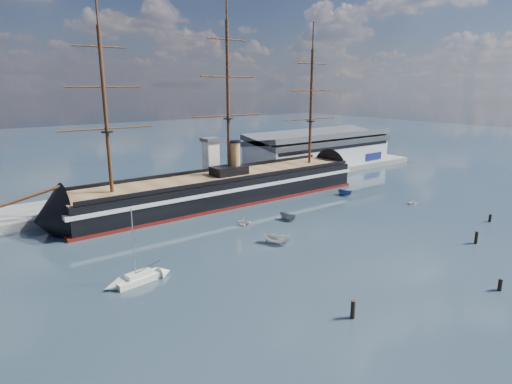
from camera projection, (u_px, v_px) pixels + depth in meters
ground at (269, 218)px, 109.11m from camera, size 600.00×600.00×0.00m
quay at (225, 186)px, 142.79m from camera, size 180.00×18.00×2.00m
warehouse at (319, 149)px, 172.07m from camera, size 63.00×21.00×11.60m
quay_tower at (211, 161)px, 133.99m from camera, size 5.00×5.00×15.00m
warship at (218, 189)px, 122.05m from camera, size 112.89×16.35×53.94m
sailboat at (139, 278)px, 73.19m from camera, size 8.66×3.56×13.46m
motorboat_a at (277, 244)px, 91.15m from camera, size 7.60×5.28×2.86m
motorboat_c at (288, 220)px, 107.08m from camera, size 5.92×3.17×2.25m
motorboat_d at (244, 225)px, 103.33m from camera, size 5.56×5.46×1.99m
motorboat_e at (415, 204)px, 121.71m from camera, size 1.53×2.73×1.20m
motorboat_f at (345, 195)px, 131.25m from camera, size 5.67×3.11×2.15m
piling_near_left at (352, 318)px, 62.09m from camera, size 0.64×0.64×3.47m
piling_near_mid at (499, 291)px, 70.47m from camera, size 0.64×0.64×2.77m
piling_near_right at (475, 244)px, 91.30m from camera, size 0.64×0.64×3.42m
piling_far_right at (490, 222)px, 105.84m from camera, size 0.64×0.64×2.65m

